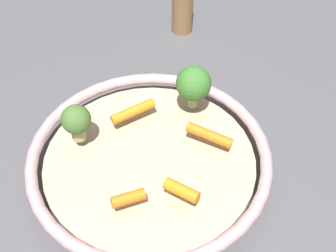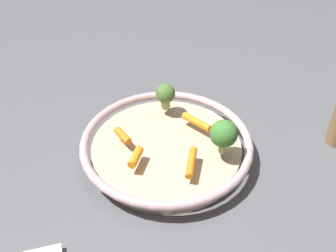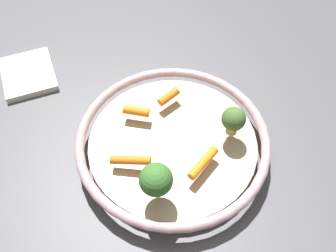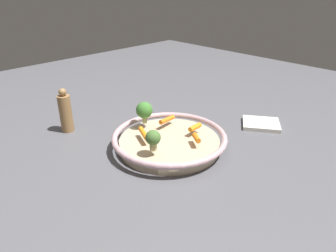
# 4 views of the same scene
# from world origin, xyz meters

# --- Properties ---
(ground_plane) EXTENTS (2.51, 2.51, 0.00)m
(ground_plane) POSITION_xyz_m (0.00, 0.00, 0.00)
(ground_plane) COLOR #4C4C51
(serving_bowl) EXTENTS (0.35, 0.35, 0.05)m
(serving_bowl) POSITION_xyz_m (0.00, 0.00, 0.03)
(serving_bowl) COLOR tan
(serving_bowl) RESTS_ON ground_plane
(baby_carrot_near_rim) EXTENTS (0.04, 0.04, 0.02)m
(baby_carrot_near_rim) POSITION_xyz_m (0.08, 0.03, 0.06)
(baby_carrot_near_rim) COLOR orange
(baby_carrot_near_rim) RESTS_ON serving_bowl
(baby_carrot_right) EXTENTS (0.03, 0.07, 0.02)m
(baby_carrot_right) POSITION_xyz_m (-0.07, 0.06, 0.06)
(baby_carrot_right) COLOR orange
(baby_carrot_right) RESTS_ON serving_bowl
(baby_carrot_back) EXTENTS (0.07, 0.04, 0.02)m
(baby_carrot_back) POSITION_xyz_m (-0.04, -0.06, 0.06)
(baby_carrot_back) COLOR orange
(baby_carrot_back) RESTS_ON serving_bowl
(baby_carrot_left) EXTENTS (0.02, 0.05, 0.02)m
(baby_carrot_left) POSITION_xyz_m (0.03, 0.08, 0.06)
(baby_carrot_left) COLOR orange
(baby_carrot_left) RESTS_ON serving_bowl
(broccoli_floret_large) EXTENTS (0.04, 0.04, 0.06)m
(broccoli_floret_large) POSITION_xyz_m (0.04, -0.10, 0.08)
(broccoli_floret_large) COLOR tan
(broccoli_floret_large) RESTS_ON serving_bowl
(broccoli_floret_edge) EXTENTS (0.05, 0.05, 0.07)m
(broccoli_floret_edge) POSITION_xyz_m (-0.11, -0.00, 0.09)
(broccoli_floret_edge) COLOR #9CA566
(broccoli_floret_edge) RESTS_ON serving_bowl
(pepper_mill) EXTENTS (0.04, 0.04, 0.15)m
(pepper_mill) POSITION_xyz_m (-0.33, -0.16, 0.07)
(pepper_mill) COLOR olive
(pepper_mill) RESTS_ON ground_plane
(dish_towel) EXTENTS (0.16, 0.16, 0.01)m
(dish_towel) POSITION_xyz_m (0.11, 0.34, 0.01)
(dish_towel) COLOR silver
(dish_towel) RESTS_ON ground_plane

